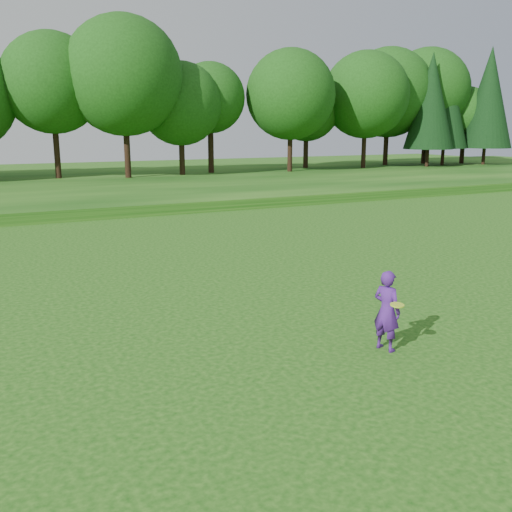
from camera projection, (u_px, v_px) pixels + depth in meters
name	position (u px, v px, depth m)	size (l,w,h in m)	color
ground	(165.00, 370.00, 10.87)	(140.00, 140.00, 0.00)	#11440D
berm	(16.00, 189.00, 40.42)	(130.00, 30.00, 0.60)	#11440D
walking_path	(40.00, 221.00, 28.29)	(130.00, 1.60, 0.04)	gray
treeline	(2.00, 78.00, 42.19)	(104.00, 7.00, 15.00)	#16420F
woman	(387.00, 311.00, 11.72)	(0.56, 0.90, 1.70)	#4C1C80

